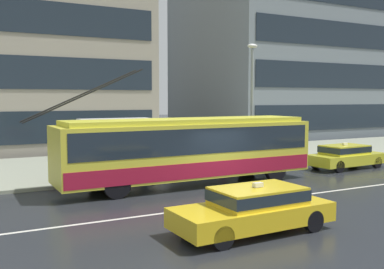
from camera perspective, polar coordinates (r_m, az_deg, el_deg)
name	(u,v)px	position (r m, az deg, el deg)	size (l,w,h in m)	color
ground_plane	(238,195)	(17.44, 6.04, -7.78)	(160.00, 160.00, 0.00)	#24272C
sidewalk_slab	(149,162)	(25.59, -5.57, -3.61)	(80.00, 10.00, 0.14)	gray
lane_centre_line	(257,201)	(16.48, 8.37, -8.53)	(72.00, 0.14, 0.01)	silver
trolleybus	(189,148)	(19.11, -0.37, -1.80)	(12.59, 2.73, 4.95)	yellow
taxi_oncoming_near	(254,207)	(12.66, 8.10, -9.32)	(4.67, 1.95, 1.39)	yellow
taxi_ahead_of_bus	(346,155)	(25.08, 19.32, -2.57)	(4.56, 2.00, 1.39)	yellow
bus_shelter	(115,132)	(21.94, -9.90, 0.26)	(3.54, 1.61, 2.64)	gray
pedestrian_at_shelter	(143,141)	(20.95, -6.35, -0.86)	(1.36, 1.36, 2.00)	#23394C
pedestrian_approaching_curb	(141,138)	(22.94, -6.60, -0.50)	(1.40, 1.40, 1.95)	#292947
pedestrian_walking_past	(223,134)	(24.94, 4.00, 0.02)	(1.17, 1.17, 2.02)	navy
street_lamp	(252,94)	(23.83, 7.78, 5.25)	(0.60, 0.32, 6.52)	gray
office_tower_corner_left	(3,6)	(37.20, -23.35, 15.05)	(19.64, 14.55, 21.36)	#9F9683
office_tower_corner_right	(294,44)	(49.82, 13.06, 11.38)	(23.10, 16.23, 19.30)	gray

